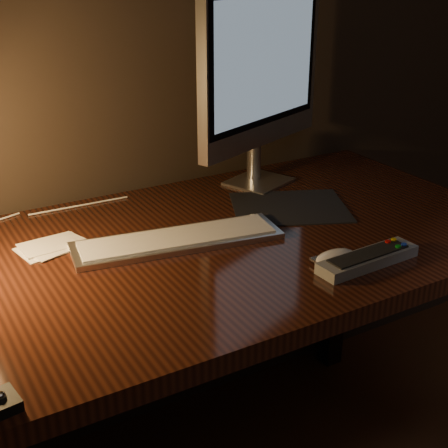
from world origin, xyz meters
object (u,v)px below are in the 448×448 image
monitor (262,73)px  tv_remote (368,259)px  mouse (335,259)px  keyboard (178,239)px  desk (158,290)px

monitor → tv_remote: size_ratio=2.16×
monitor → mouse: (-0.13, -0.47, -0.29)m
keyboard → mouse: bearing=-37.1°
desk → tv_remote: (0.31, -0.33, 0.14)m
keyboard → mouse: same height
monitor → tv_remote: (-0.08, -0.51, -0.28)m
tv_remote → desk: bearing=131.2°
tv_remote → keyboard: bearing=132.5°
desk → keyboard: bearing=-55.9°
desk → monitor: bearing=25.0°
monitor → tv_remote: monitor is taller
desk → keyboard: size_ratio=3.58×
desk → tv_remote: 0.47m
monitor → desk: bearing=-176.9°
monitor → keyboard: size_ratio=1.11×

